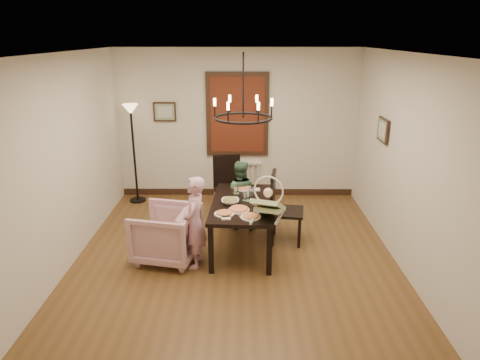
{
  "coord_description": "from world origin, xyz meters",
  "views": [
    {
      "loc": [
        0.11,
        -5.43,
        3.01
      ],
      "look_at": [
        0.06,
        0.31,
        1.05
      ],
      "focal_mm": 32.0,
      "sensor_mm": 36.0,
      "label": 1
    }
  ],
  "objects_px": {
    "elderly_woman": "(195,230)",
    "drinking_glass": "(245,197)",
    "baby_bouncer": "(268,203)",
    "chair_far": "(228,187)",
    "floor_lamp": "(134,155)",
    "chair_right": "(287,208)",
    "dining_table": "(243,207)",
    "armchair": "(166,234)",
    "seated_man": "(239,200)"
  },
  "relations": [
    {
      "from": "baby_bouncer",
      "to": "floor_lamp",
      "type": "xyz_separation_m",
      "value": [
        -2.34,
        2.41,
        -0.02
      ]
    },
    {
      "from": "chair_right",
      "to": "drinking_glass",
      "type": "relative_size",
      "value": 8.79
    },
    {
      "from": "chair_right",
      "to": "armchair",
      "type": "distance_m",
      "value": 1.83
    },
    {
      "from": "armchair",
      "to": "drinking_glass",
      "type": "distance_m",
      "value": 1.22
    },
    {
      "from": "baby_bouncer",
      "to": "drinking_glass",
      "type": "bearing_deg",
      "value": 136.41
    },
    {
      "from": "chair_right",
      "to": "dining_table",
      "type": "bearing_deg",
      "value": 118.03
    },
    {
      "from": "elderly_woman",
      "to": "drinking_glass",
      "type": "relative_size",
      "value": 8.46
    },
    {
      "from": "dining_table",
      "to": "chair_far",
      "type": "distance_m",
      "value": 1.2
    },
    {
      "from": "chair_far",
      "to": "floor_lamp",
      "type": "bearing_deg",
      "value": 148.54
    },
    {
      "from": "seated_man",
      "to": "armchair",
      "type": "bearing_deg",
      "value": 51.27
    },
    {
      "from": "chair_far",
      "to": "armchair",
      "type": "distance_m",
      "value": 1.7
    },
    {
      "from": "armchair",
      "to": "elderly_woman",
      "type": "bearing_deg",
      "value": 78.72
    },
    {
      "from": "chair_far",
      "to": "dining_table",
      "type": "bearing_deg",
      "value": -86.89
    },
    {
      "from": "chair_far",
      "to": "floor_lamp",
      "type": "relative_size",
      "value": 0.6
    },
    {
      "from": "dining_table",
      "to": "armchair",
      "type": "xyz_separation_m",
      "value": [
        -1.07,
        -0.32,
        -0.27
      ]
    },
    {
      "from": "elderly_woman",
      "to": "dining_table",
      "type": "bearing_deg",
      "value": 132.08
    },
    {
      "from": "chair_far",
      "to": "seated_man",
      "type": "bearing_deg",
      "value": -75.29
    },
    {
      "from": "chair_far",
      "to": "armchair",
      "type": "bearing_deg",
      "value": -128.08
    },
    {
      "from": "elderly_woman",
      "to": "chair_far",
      "type": "bearing_deg",
      "value": 171.13
    },
    {
      "from": "seated_man",
      "to": "floor_lamp",
      "type": "distance_m",
      "value": 2.31
    },
    {
      "from": "dining_table",
      "to": "elderly_woman",
      "type": "distance_m",
      "value": 0.82
    },
    {
      "from": "dining_table",
      "to": "floor_lamp",
      "type": "height_order",
      "value": "floor_lamp"
    },
    {
      "from": "armchair",
      "to": "seated_man",
      "type": "height_order",
      "value": "seated_man"
    },
    {
      "from": "chair_far",
      "to": "baby_bouncer",
      "type": "relative_size",
      "value": 1.84
    },
    {
      "from": "dining_table",
      "to": "drinking_glass",
      "type": "height_order",
      "value": "drinking_glass"
    },
    {
      "from": "seated_man",
      "to": "drinking_glass",
      "type": "height_order",
      "value": "seated_man"
    },
    {
      "from": "floor_lamp",
      "to": "armchair",
      "type": "bearing_deg",
      "value": -66.96
    },
    {
      "from": "floor_lamp",
      "to": "chair_right",
      "type": "bearing_deg",
      "value": -31.72
    },
    {
      "from": "chair_far",
      "to": "seated_man",
      "type": "xyz_separation_m",
      "value": [
        0.2,
        -0.44,
        -0.07
      ]
    },
    {
      "from": "dining_table",
      "to": "seated_man",
      "type": "relative_size",
      "value": 1.71
    },
    {
      "from": "chair_right",
      "to": "seated_man",
      "type": "relative_size",
      "value": 1.17
    },
    {
      "from": "baby_bouncer",
      "to": "drinking_glass",
      "type": "distance_m",
      "value": 0.65
    },
    {
      "from": "dining_table",
      "to": "baby_bouncer",
      "type": "bearing_deg",
      "value": -54.75
    },
    {
      "from": "elderly_woman",
      "to": "baby_bouncer",
      "type": "distance_m",
      "value": 1.05
    },
    {
      "from": "chair_right",
      "to": "armchair",
      "type": "xyz_separation_m",
      "value": [
        -1.74,
        -0.55,
        -0.17
      ]
    },
    {
      "from": "armchair",
      "to": "baby_bouncer",
      "type": "relative_size",
      "value": 1.44
    },
    {
      "from": "dining_table",
      "to": "floor_lamp",
      "type": "xyz_separation_m",
      "value": [
        -2.01,
        1.89,
        0.25
      ]
    },
    {
      "from": "dining_table",
      "to": "floor_lamp",
      "type": "distance_m",
      "value": 2.77
    },
    {
      "from": "chair_right",
      "to": "chair_far",
      "type": "bearing_deg",
      "value": 53.12
    },
    {
      "from": "chair_far",
      "to": "baby_bouncer",
      "type": "distance_m",
      "value": 1.83
    },
    {
      "from": "dining_table",
      "to": "floor_lamp",
      "type": "relative_size",
      "value": 0.89
    },
    {
      "from": "dining_table",
      "to": "chair_far",
      "type": "xyz_separation_m",
      "value": [
        -0.25,
        1.16,
        -0.11
      ]
    },
    {
      "from": "seated_man",
      "to": "floor_lamp",
      "type": "xyz_separation_m",
      "value": [
        -1.95,
        1.16,
        0.43
      ]
    },
    {
      "from": "seated_man",
      "to": "drinking_glass",
      "type": "xyz_separation_m",
      "value": [
        0.08,
        -0.69,
        0.33
      ]
    },
    {
      "from": "baby_bouncer",
      "to": "chair_far",
      "type": "bearing_deg",
      "value": 126.63
    },
    {
      "from": "chair_far",
      "to": "baby_bouncer",
      "type": "xyz_separation_m",
      "value": [
        0.58,
        -1.69,
        0.39
      ]
    },
    {
      "from": "chair_right",
      "to": "floor_lamp",
      "type": "height_order",
      "value": "floor_lamp"
    },
    {
      "from": "dining_table",
      "to": "elderly_woman",
      "type": "bearing_deg",
      "value": -139.33
    },
    {
      "from": "chair_right",
      "to": "elderly_woman",
      "type": "xyz_separation_m",
      "value": [
        -1.31,
        -0.73,
        -0.02
      ]
    },
    {
      "from": "drinking_glass",
      "to": "floor_lamp",
      "type": "xyz_separation_m",
      "value": [
        -2.04,
        1.86,
        0.1
      ]
    }
  ]
}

